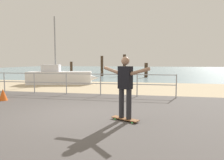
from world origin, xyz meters
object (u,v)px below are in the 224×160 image
Objects in this scene: sailboat at (62,77)px; skateboard at (125,119)px; traffic_cone at (3,95)px; skateboarder at (125,84)px.

skateboard is (5.57, -8.27, -0.45)m from sailboat.
sailboat is at bearing 92.63° from traffic_cone.
skateboarder reaches higher than traffic_cone.
sailboat reaches higher than traffic_cone.
sailboat is 9.98m from skateboard.
sailboat is 10.13× the size of traffic_cone.
skateboarder is 5.68m from traffic_cone.
sailboat reaches higher than skateboard.
traffic_cone is (-5.28, 1.94, -0.77)m from skateboarder.
skateboarder is at bearing -20.15° from traffic_cone.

